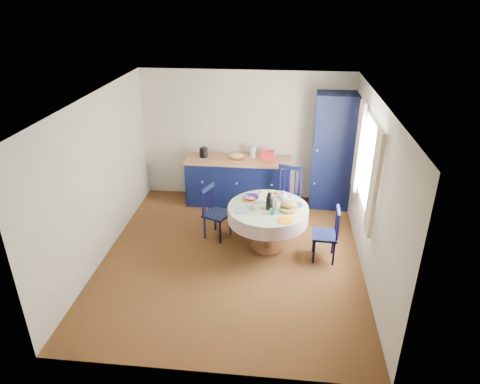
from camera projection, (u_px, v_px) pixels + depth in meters
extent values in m
plane|color=black|center=(232.00, 257.00, 6.75)|extent=(4.50, 4.50, 0.00)
plane|color=white|center=(230.00, 100.00, 5.66)|extent=(4.50, 4.50, 0.00)
cube|color=beige|center=(246.00, 136.00, 8.22)|extent=(4.00, 0.02, 2.50)
cube|color=beige|center=(99.00, 179.00, 6.40)|extent=(0.02, 4.50, 2.50)
cube|color=beige|center=(372.00, 191.00, 6.02)|extent=(0.02, 4.50, 2.50)
plane|color=white|center=(370.00, 167.00, 6.18)|extent=(0.00, 1.20, 1.20)
cube|color=silver|center=(374.00, 184.00, 5.54)|extent=(0.05, 0.34, 1.45)
cube|color=silver|center=(358.00, 147.00, 6.79)|extent=(0.05, 0.34, 1.45)
cube|color=black|center=(238.00, 182.00, 8.27)|extent=(1.97, 0.59, 0.87)
cube|color=#A46B4B|center=(238.00, 160.00, 8.08)|extent=(2.03, 0.63, 0.04)
cube|color=#A31B1B|center=(267.00, 155.00, 8.04)|extent=(0.26, 0.14, 0.16)
cube|color=#A46B4B|center=(236.00, 160.00, 8.02)|extent=(0.34, 0.24, 0.02)
ellipsoid|color=tan|center=(236.00, 156.00, 7.99)|extent=(0.31, 0.20, 0.13)
cylinder|color=silver|center=(253.00, 152.00, 8.12)|extent=(0.12, 0.12, 0.22)
cube|color=black|center=(333.00, 152.00, 7.91)|extent=(0.80, 0.59, 2.18)
cylinder|color=white|center=(318.00, 151.00, 7.64)|extent=(0.04, 0.02, 0.04)
cylinder|color=white|center=(315.00, 184.00, 7.93)|extent=(0.04, 0.02, 0.04)
cylinder|color=#553718|center=(267.00, 247.00, 6.96)|extent=(0.52, 0.52, 0.05)
cylinder|color=#553718|center=(268.00, 228.00, 6.81)|extent=(0.11, 0.11, 0.69)
cylinder|color=#553718|center=(268.00, 209.00, 6.65)|extent=(1.20, 1.20, 0.03)
cylinder|color=white|center=(268.00, 214.00, 6.69)|extent=(1.26, 1.26, 0.22)
cylinder|color=white|center=(268.00, 207.00, 6.64)|extent=(1.26, 1.26, 0.01)
cylinder|color=#82A5B3|center=(242.00, 211.00, 6.52)|extent=(0.22, 0.22, 0.01)
cylinder|color=orange|center=(285.00, 221.00, 6.24)|extent=(0.22, 0.22, 0.01)
cylinder|color=navy|center=(296.00, 205.00, 6.69)|extent=(0.22, 0.22, 0.01)
cylinder|color=#8FBB7B|center=(277.00, 194.00, 7.04)|extent=(0.22, 0.22, 0.01)
cylinder|color=orange|center=(249.00, 199.00, 6.86)|extent=(0.22, 0.22, 0.01)
cylinder|color=olive|center=(288.00, 209.00, 6.53)|extent=(0.28, 0.28, 0.05)
ellipsoid|color=tan|center=(289.00, 204.00, 6.49)|extent=(0.26, 0.16, 0.11)
cube|color=silver|center=(265.00, 202.00, 6.76)|extent=(0.10, 0.07, 0.04)
cylinder|color=black|center=(220.00, 232.00, 7.02)|extent=(0.03, 0.03, 0.41)
cylinder|color=black|center=(230.00, 224.00, 7.28)|extent=(0.03, 0.03, 0.41)
cylinder|color=black|center=(205.00, 228.00, 7.16)|extent=(0.03, 0.03, 0.41)
cylinder|color=black|center=(215.00, 219.00, 7.41)|extent=(0.03, 0.03, 0.41)
cube|color=black|center=(217.00, 214.00, 7.12)|extent=(0.51, 0.52, 0.04)
cylinder|color=black|center=(203.00, 204.00, 6.97)|extent=(0.03, 0.03, 0.46)
cylinder|color=black|center=(213.00, 196.00, 7.22)|extent=(0.03, 0.03, 0.46)
cube|color=black|center=(208.00, 188.00, 7.00)|extent=(0.18, 0.35, 0.06)
cylinder|color=black|center=(205.00, 203.00, 7.04)|extent=(0.02, 0.02, 0.38)
cylinder|color=black|center=(208.00, 201.00, 7.10)|extent=(0.02, 0.02, 0.38)
cylinder|color=black|center=(211.00, 199.00, 7.17)|extent=(0.02, 0.02, 0.38)
cylinder|color=black|center=(272.00, 214.00, 7.53)|extent=(0.04, 0.04, 0.48)
cylinder|color=black|center=(292.00, 218.00, 7.40)|extent=(0.04, 0.04, 0.48)
cylinder|color=black|center=(278.00, 205.00, 7.82)|extent=(0.04, 0.04, 0.48)
cylinder|color=black|center=(298.00, 209.00, 7.69)|extent=(0.04, 0.04, 0.48)
cube|color=black|center=(286.00, 198.00, 7.50)|extent=(0.58, 0.56, 0.04)
cylinder|color=black|center=(280.00, 179.00, 7.61)|extent=(0.04, 0.04, 0.53)
cylinder|color=black|center=(300.00, 182.00, 7.48)|extent=(0.04, 0.04, 0.53)
cube|color=black|center=(290.00, 168.00, 7.44)|extent=(0.41, 0.17, 0.07)
cylinder|color=black|center=(284.00, 181.00, 7.59)|extent=(0.02, 0.02, 0.44)
cylinder|color=black|center=(290.00, 181.00, 7.55)|extent=(0.02, 0.02, 0.44)
cylinder|color=black|center=(295.00, 182.00, 7.52)|extent=(0.02, 0.02, 0.44)
cylinder|color=black|center=(314.00, 241.00, 6.80)|extent=(0.03, 0.03, 0.40)
cylinder|color=black|center=(314.00, 252.00, 6.52)|extent=(0.03, 0.03, 0.40)
cylinder|color=black|center=(333.00, 242.00, 6.76)|extent=(0.03, 0.03, 0.40)
cylinder|color=black|center=(334.00, 254.00, 6.48)|extent=(0.03, 0.03, 0.40)
cube|color=black|center=(325.00, 235.00, 6.54)|extent=(0.39, 0.41, 0.04)
cylinder|color=black|center=(337.00, 218.00, 6.56)|extent=(0.03, 0.03, 0.45)
cylinder|color=black|center=(338.00, 229.00, 6.28)|extent=(0.03, 0.03, 0.45)
cube|color=black|center=(339.00, 211.00, 6.33)|extent=(0.05, 0.36, 0.06)
cylinder|color=black|center=(337.00, 221.00, 6.51)|extent=(0.02, 0.02, 0.37)
cylinder|color=black|center=(337.00, 224.00, 6.43)|extent=(0.02, 0.02, 0.37)
cylinder|color=black|center=(337.00, 227.00, 6.36)|extent=(0.02, 0.02, 0.37)
imported|color=silver|center=(254.00, 206.00, 6.58)|extent=(0.12, 0.12, 0.09)
imported|color=#2A7475|center=(273.00, 212.00, 6.41)|extent=(0.09, 0.09, 0.09)
imported|color=black|center=(284.00, 197.00, 6.86)|extent=(0.11, 0.11, 0.09)
imported|color=silver|center=(258.00, 194.00, 6.93)|extent=(0.11, 0.11, 0.10)
imported|color=navy|center=(252.00, 198.00, 6.87)|extent=(0.24, 0.24, 0.06)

